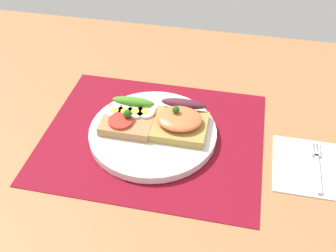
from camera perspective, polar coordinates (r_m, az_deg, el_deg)
name	(u,v)px	position (r cm, az deg, el deg)	size (l,w,h in cm)	color
ground_plane	(153,143)	(79.54, -2.12, -2.37)	(120.00, 90.00, 3.20)	#A36D42
placemat	(153,136)	(78.33, -2.15, -1.45)	(42.38, 34.80, 0.30)	maroon
plate	(153,133)	(77.71, -2.17, -0.95)	(24.69, 24.69, 1.55)	white
sandwich_egg_tomato	(129,117)	(78.05, -5.63, 1.22)	(9.85, 9.30, 3.97)	#AD7C4F
sandwich_salmon	(180,121)	(76.40, 1.68, 0.74)	(10.64, 10.62, 5.12)	#AB8E46
napkin	(311,167)	(76.86, 19.72, -5.46)	(13.58, 14.05, 0.60)	white
fork	(317,164)	(77.03, 20.47, -5.08)	(1.62, 12.90, 0.32)	#B7B7BC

